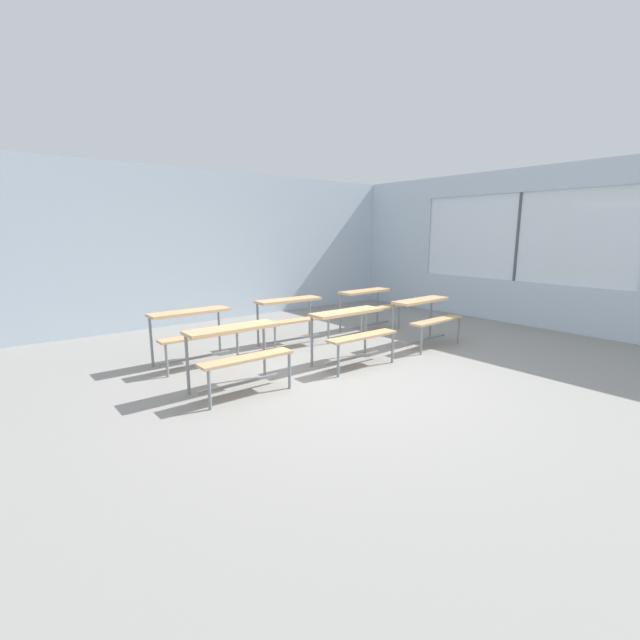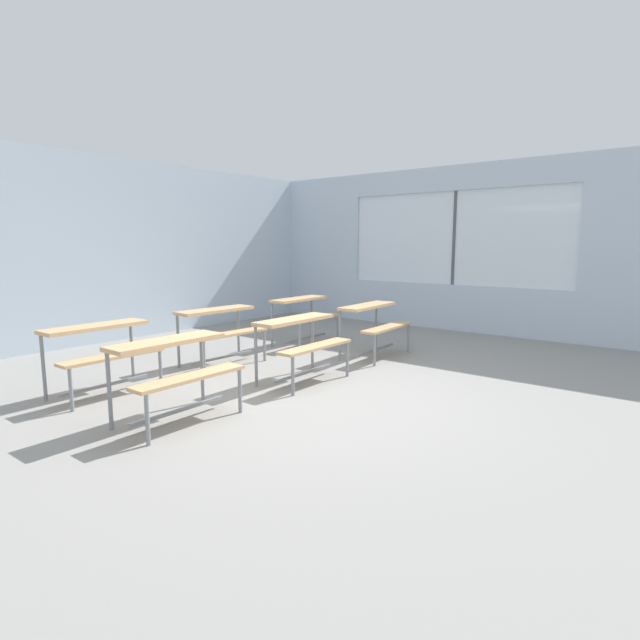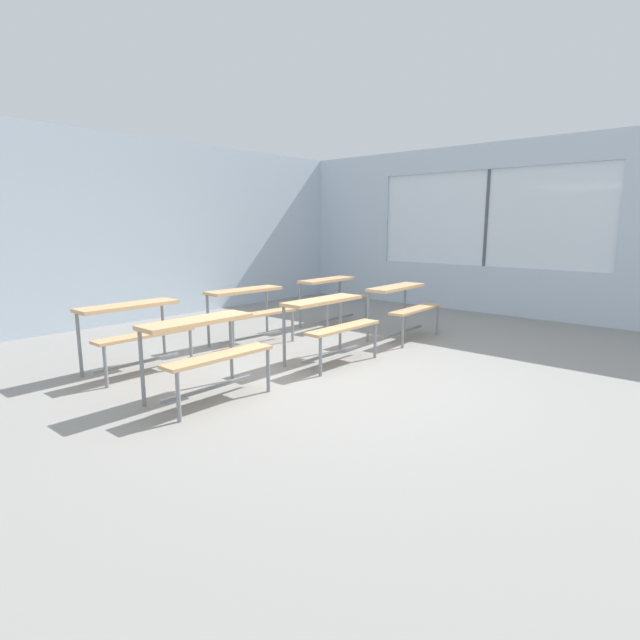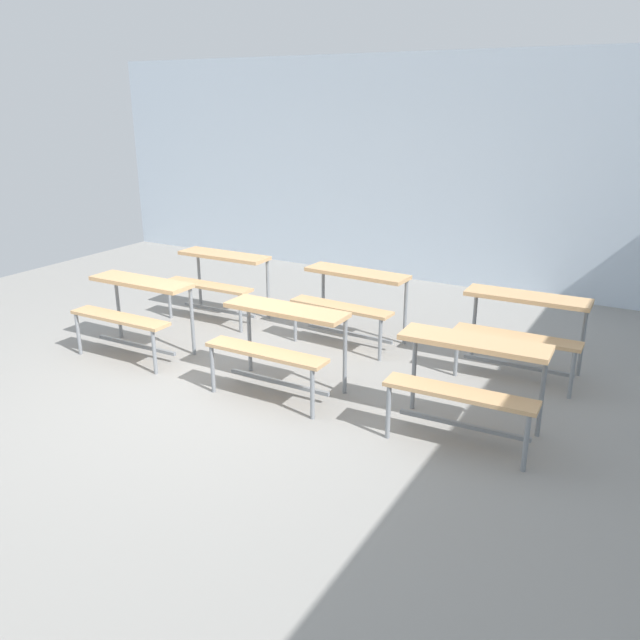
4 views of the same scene
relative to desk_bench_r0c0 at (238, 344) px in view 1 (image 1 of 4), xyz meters
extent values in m
cube|color=gray|center=(1.17, -0.44, -0.59)|extent=(10.00, 9.00, 0.05)
cube|color=silver|center=(1.17, 4.06, 0.94)|extent=(10.00, 0.12, 3.00)
cube|color=silver|center=(6.17, -0.44, -0.14)|extent=(0.12, 9.00, 0.85)
cube|color=silver|center=(6.17, -0.44, 2.21)|extent=(0.12, 9.00, 0.45)
cube|color=silver|center=(6.17, 3.11, 1.14)|extent=(0.12, 1.90, 1.70)
cube|color=white|center=(6.17, 0.06, 1.14)|extent=(0.02, 4.20, 1.70)
cube|color=#4C5156|center=(6.17, 0.06, 1.14)|extent=(0.06, 0.05, 1.70)
cube|color=tan|center=(0.00, 0.11, 0.16)|extent=(1.10, 0.33, 0.04)
cube|color=tan|center=(0.00, -0.21, -0.12)|extent=(1.10, 0.23, 0.03)
cylinder|color=gray|center=(-0.50, 0.24, -0.20)|extent=(0.04, 0.04, 0.72)
cylinder|color=gray|center=(0.50, 0.25, -0.20)|extent=(0.04, 0.04, 0.72)
cylinder|color=gray|center=(-0.50, -0.31, -0.34)|extent=(0.04, 0.04, 0.44)
cylinder|color=gray|center=(0.50, -0.30, -0.34)|extent=(0.04, 0.04, 0.44)
cube|color=gray|center=(0.00, -0.03, -0.46)|extent=(1.00, 0.04, 0.03)
cube|color=tan|center=(1.72, 0.07, 0.16)|extent=(1.10, 0.32, 0.04)
cube|color=tan|center=(1.72, -0.25, -0.12)|extent=(1.10, 0.22, 0.03)
cylinder|color=gray|center=(1.22, 0.21, -0.20)|extent=(0.04, 0.04, 0.72)
cylinder|color=gray|center=(2.22, 0.21, -0.20)|extent=(0.04, 0.04, 0.72)
cylinder|color=gray|center=(1.22, -0.34, -0.34)|extent=(0.04, 0.04, 0.44)
cylinder|color=gray|center=(2.22, -0.34, -0.34)|extent=(0.04, 0.04, 0.44)
cube|color=gray|center=(1.72, -0.07, -0.46)|extent=(1.00, 0.03, 0.03)
cube|color=tan|center=(3.35, 0.11, 0.16)|extent=(1.11, 0.36, 0.04)
cube|color=tan|center=(3.36, -0.21, -0.12)|extent=(1.11, 0.26, 0.03)
cylinder|color=gray|center=(2.84, 0.23, -0.20)|extent=(0.04, 0.04, 0.72)
cylinder|color=gray|center=(3.84, 0.27, -0.20)|extent=(0.04, 0.04, 0.72)
cylinder|color=gray|center=(2.86, -0.32, -0.34)|extent=(0.04, 0.04, 0.44)
cylinder|color=gray|center=(3.86, -0.28, -0.34)|extent=(0.04, 0.04, 0.44)
cube|color=gray|center=(3.35, -0.03, -0.46)|extent=(1.00, 0.07, 0.03)
cube|color=tan|center=(0.01, 1.41, 0.16)|extent=(1.10, 0.33, 0.04)
cube|color=tan|center=(0.02, 1.10, -0.12)|extent=(1.10, 0.24, 0.03)
cylinder|color=gray|center=(-0.49, 1.55, -0.20)|extent=(0.04, 0.04, 0.72)
cylinder|color=gray|center=(0.51, 1.56, -0.20)|extent=(0.04, 0.04, 0.72)
cylinder|color=gray|center=(-0.48, 1.00, -0.34)|extent=(0.04, 0.04, 0.44)
cylinder|color=gray|center=(0.52, 1.01, -0.34)|extent=(0.04, 0.04, 0.44)
cube|color=gray|center=(0.01, 1.28, -0.46)|extent=(1.00, 0.05, 0.03)
cube|color=tan|center=(1.70, 1.46, 0.16)|extent=(1.11, 0.37, 0.04)
cube|color=tan|center=(1.68, 1.14, -0.12)|extent=(1.11, 0.27, 0.03)
cylinder|color=gray|center=(1.20, 1.62, -0.20)|extent=(0.04, 0.04, 0.72)
cylinder|color=gray|center=(2.20, 1.58, -0.20)|extent=(0.04, 0.04, 0.72)
cylinder|color=gray|center=(1.18, 1.08, -0.34)|extent=(0.04, 0.04, 0.44)
cylinder|color=gray|center=(2.18, 1.03, -0.34)|extent=(0.04, 0.04, 0.44)
cube|color=gray|center=(1.69, 1.32, -0.46)|extent=(1.00, 0.08, 0.03)
cube|color=tan|center=(3.42, 1.47, 0.16)|extent=(1.11, 0.35, 0.04)
cube|color=tan|center=(3.43, 1.15, -0.12)|extent=(1.11, 0.25, 0.03)
cylinder|color=gray|center=(2.92, 1.59, -0.20)|extent=(0.04, 0.04, 0.72)
cylinder|color=gray|center=(3.92, 1.62, -0.20)|extent=(0.04, 0.04, 0.72)
cylinder|color=gray|center=(2.93, 1.04, -0.34)|extent=(0.04, 0.04, 0.44)
cylinder|color=gray|center=(3.93, 1.07, -0.34)|extent=(0.04, 0.04, 0.44)
cube|color=gray|center=(3.43, 1.33, -0.46)|extent=(1.00, 0.06, 0.03)
camera|label=1|loc=(-2.22, -4.33, 1.24)|focal=24.41mm
camera|label=2|loc=(-2.63, -3.74, 1.04)|focal=28.00mm
camera|label=3|loc=(-2.63, -3.74, 1.04)|focal=28.00mm
camera|label=4|loc=(4.56, -4.33, 1.86)|focal=36.25mm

